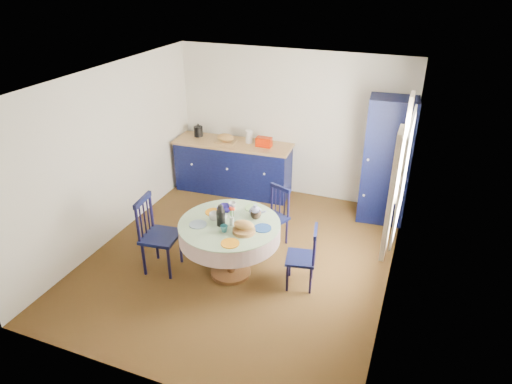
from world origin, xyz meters
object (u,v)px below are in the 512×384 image
at_px(mug_b, 224,229).
at_px(chair_right, 304,257).
at_px(pantry_cabinet, 386,161).
at_px(dining_table, 230,231).
at_px(kitchen_counter, 233,166).
at_px(mug_a, 214,217).
at_px(chair_left, 157,234).
at_px(mug_c, 256,215).
at_px(cobalt_bowl, 226,209).
at_px(chair_far, 274,216).
at_px(mug_d, 232,206).

bearing_deg(mug_b, chair_right, 19.53).
xyz_separation_m(pantry_cabinet, dining_table, (-1.63, -2.23, -0.33)).
distance_m(kitchen_counter, mug_a, 2.43).
height_order(chair_left, mug_c, chair_left).
height_order(mug_b, cobalt_bowl, mug_b).
height_order(chair_far, cobalt_bowl, chair_far).
height_order(chair_right, mug_a, mug_a).
relative_size(pantry_cabinet, chair_right, 2.33).
bearing_deg(mug_d, chair_left, -145.45).
relative_size(chair_far, mug_c, 6.48).
relative_size(chair_left, cobalt_bowl, 4.72).
height_order(chair_right, mug_b, mug_b).
relative_size(mug_d, cobalt_bowl, 0.48).
height_order(pantry_cabinet, mug_a, pantry_cabinet).
bearing_deg(mug_d, chair_far, 55.91).
bearing_deg(chair_left, chair_right, -86.37).
relative_size(pantry_cabinet, cobalt_bowl, 8.92).
distance_m(kitchen_counter, cobalt_bowl, 2.17).
bearing_deg(dining_table, kitchen_counter, 113.00).
height_order(chair_far, mug_c, mug_c).
bearing_deg(pantry_cabinet, chair_far, -141.16).
bearing_deg(dining_table, chair_far, 73.83).
bearing_deg(chair_right, chair_left, -90.85).
bearing_deg(chair_right, dining_table, -93.87).
height_order(chair_left, mug_b, chair_left).
distance_m(dining_table, mug_b, 0.27).
distance_m(mug_d, cobalt_bowl, 0.09).
xyz_separation_m(dining_table, chair_right, (0.95, 0.12, -0.23)).
distance_m(dining_table, mug_c, 0.39).
height_order(kitchen_counter, dining_table, kitchen_counter).
height_order(mug_d, cobalt_bowl, mug_d).
height_order(kitchen_counter, pantry_cabinet, pantry_cabinet).
distance_m(mug_b, mug_d, 0.57).
xyz_separation_m(dining_table, mug_a, (-0.22, -0.00, 0.18)).
bearing_deg(kitchen_counter, pantry_cabinet, -4.66).
bearing_deg(mug_d, mug_a, -104.99).
bearing_deg(cobalt_bowl, mug_a, -96.74).
bearing_deg(kitchen_counter, dining_table, -70.54).
bearing_deg(pantry_cabinet, chair_left, -141.42).
bearing_deg(mug_b, mug_c, 61.15).
bearing_deg(chair_right, mug_b, -81.62).
bearing_deg(chair_left, mug_c, -76.08).
height_order(chair_right, cobalt_bowl, chair_right).
bearing_deg(mug_b, mug_a, 138.61).
height_order(dining_table, cobalt_bowl, dining_table).
bearing_deg(kitchen_counter, cobalt_bowl, -72.09).
xyz_separation_m(mug_a, cobalt_bowl, (0.03, 0.28, -0.03)).
relative_size(pantry_cabinet, mug_c, 14.64).
height_order(pantry_cabinet, mug_b, pantry_cabinet).
bearing_deg(chair_left, mug_b, -95.75).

